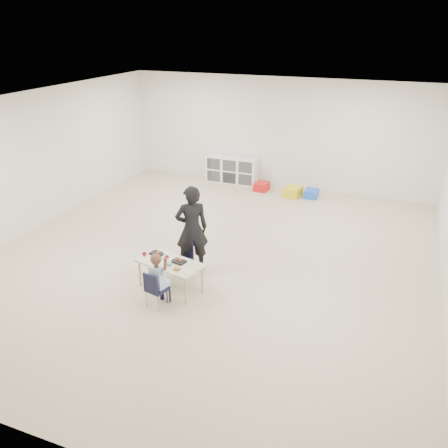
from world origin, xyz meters
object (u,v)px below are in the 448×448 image
at_px(chair_near, 157,289).
at_px(child, 156,279).
at_px(adult, 192,229).
at_px(cubby_shelf, 232,170).
at_px(table, 171,275).

xyz_separation_m(chair_near, child, (0.00, 0.00, 0.17)).
bearing_deg(adult, child, 53.81).
distance_m(child, cubby_shelf, 6.18).
relative_size(table, cubby_shelf, 0.85).
height_order(chair_near, child, child).
relative_size(chair_near, child, 0.63).
xyz_separation_m(table, adult, (0.04, 0.75, 0.52)).
bearing_deg(cubby_shelf, child, -79.90).
bearing_deg(cubby_shelf, table, -79.33).
relative_size(chair_near, adult, 0.38).
distance_m(chair_near, child, 0.17).
bearing_deg(child, adult, 102.77).
distance_m(cubby_shelf, adult, 4.96).
bearing_deg(chair_near, cubby_shelf, 113.31).
height_order(table, child, child).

